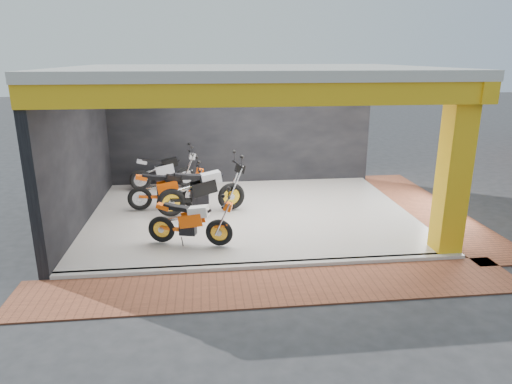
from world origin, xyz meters
TOP-DOWN VIEW (x-y plane):
  - ground at (0.00, 0.00)m, footprint 80.00×80.00m
  - showroom_floor at (0.00, 2.00)m, footprint 8.00×6.00m
  - showroom_ceiling at (0.00, 2.00)m, footprint 8.40×6.40m
  - back_wall at (0.00, 5.10)m, footprint 8.20×0.20m
  - left_wall at (-4.10, 2.00)m, footprint 0.20×6.20m
  - corner_column at (3.75, -0.75)m, footprint 0.50×0.50m
  - header_beam_front at (0.00, -1.00)m, footprint 8.40×0.30m
  - header_beam_right at (4.00, 2.00)m, footprint 0.30×6.40m
  - floor_kerb at (0.00, -1.02)m, footprint 8.00×0.20m
  - paver_front at (0.00, -1.80)m, footprint 9.00×1.40m
  - paver_right at (4.80, 2.00)m, footprint 1.40×7.00m
  - moto_hero at (-0.88, -0.10)m, footprint 2.05×1.20m
  - moto_row_a at (-0.48, 2.19)m, footprint 2.51×1.39m
  - moto_row_b at (-1.48, 2.56)m, footprint 2.13×0.96m
  - moto_row_d at (-1.71, 4.50)m, footprint 2.17×1.10m

SIDE VIEW (x-z plane):
  - ground at x=0.00m, z-range 0.00..0.00m
  - paver_front at x=0.00m, z-range 0.00..0.03m
  - paver_right at x=4.80m, z-range 0.00..0.03m
  - showroom_floor at x=0.00m, z-range 0.00..0.10m
  - floor_kerb at x=0.00m, z-range 0.00..0.10m
  - moto_hero at x=-0.88m, z-range 0.10..1.28m
  - moto_row_b at x=-1.48m, z-range 0.10..1.37m
  - moto_row_d at x=-1.71m, z-range 0.10..1.37m
  - moto_row_a at x=-0.48m, z-range 0.10..1.55m
  - back_wall at x=0.00m, z-range 0.00..3.50m
  - left_wall at x=-4.10m, z-range 0.00..3.50m
  - corner_column at x=3.75m, z-range 0.00..3.50m
  - header_beam_front at x=0.00m, z-range 3.10..3.50m
  - header_beam_right at x=4.00m, z-range 3.10..3.50m
  - showroom_ceiling at x=0.00m, z-range 3.50..3.70m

